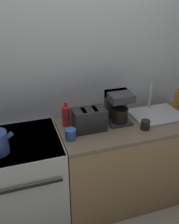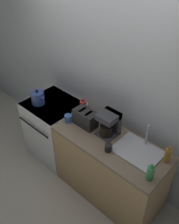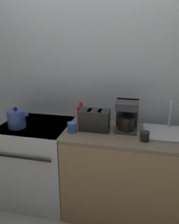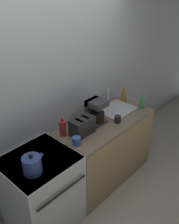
{
  "view_description": "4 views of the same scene",
  "coord_description": "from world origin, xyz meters",
  "px_view_note": "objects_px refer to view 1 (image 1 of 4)",
  "views": [
    {
      "loc": [
        -0.53,
        -1.54,
        2.1
      ],
      "look_at": [
        0.08,
        0.35,
        1.09
      ],
      "focal_mm": 40.0,
      "sensor_mm": 36.0,
      "label": 1
    },
    {
      "loc": [
        1.71,
        -1.37,
        2.93
      ],
      "look_at": [
        0.09,
        0.37,
        1.1
      ],
      "focal_mm": 40.0,
      "sensor_mm": 36.0,
      "label": 2
    },
    {
      "loc": [
        0.47,
        -1.66,
        1.8
      ],
      "look_at": [
        0.02,
        0.32,
        1.11
      ],
      "focal_mm": 35.0,
      "sensor_mm": 36.0,
      "label": 3
    },
    {
      "loc": [
        -1.67,
        -1.39,
        2.58
      ],
      "look_at": [
        0.23,
        0.36,
        1.14
      ],
      "focal_mm": 40.0,
      "sensor_mm": 36.0,
      "label": 4
    }
  ],
  "objects_px": {
    "bottle_amber": "(177,100)",
    "coffee_maker": "(118,106)",
    "stove": "(23,182)",
    "cup_black": "(145,125)",
    "bottle_red": "(66,116)",
    "toaster": "(89,120)",
    "cup_blue": "(71,134)"
  },
  "relations": [
    {
      "from": "bottle_red",
      "to": "cup_blue",
      "type": "xyz_separation_m",
      "value": [
        -0.02,
        -0.25,
        -0.05
      ]
    },
    {
      "from": "coffee_maker",
      "to": "cup_black",
      "type": "relative_size",
      "value": 3.43
    },
    {
      "from": "bottle_red",
      "to": "cup_black",
      "type": "xyz_separation_m",
      "value": [
        0.66,
        -0.29,
        -0.06
      ]
    },
    {
      "from": "cup_blue",
      "to": "coffee_maker",
      "type": "bearing_deg",
      "value": 18.92
    },
    {
      "from": "stove",
      "to": "bottle_amber",
      "type": "bearing_deg",
      "value": 4.71
    },
    {
      "from": "cup_black",
      "to": "bottle_amber",
      "type": "bearing_deg",
      "value": 28.7
    },
    {
      "from": "stove",
      "to": "cup_black",
      "type": "bearing_deg",
      "value": -7.98
    },
    {
      "from": "coffee_maker",
      "to": "toaster",
      "type": "bearing_deg",
      "value": -167.07
    },
    {
      "from": "stove",
      "to": "cup_black",
      "type": "xyz_separation_m",
      "value": [
        1.13,
        -0.16,
        0.49
      ]
    },
    {
      "from": "bottle_amber",
      "to": "cup_black",
      "type": "xyz_separation_m",
      "value": [
        -0.54,
        -0.3,
        -0.05
      ]
    },
    {
      "from": "bottle_red",
      "to": "cup_black",
      "type": "bearing_deg",
      "value": -23.69
    },
    {
      "from": "stove",
      "to": "cup_blue",
      "type": "height_order",
      "value": "cup_blue"
    },
    {
      "from": "toaster",
      "to": "bottle_red",
      "type": "distance_m",
      "value": 0.23
    },
    {
      "from": "bottle_amber",
      "to": "cup_black",
      "type": "relative_size",
      "value": 2.45
    },
    {
      "from": "bottle_amber",
      "to": "cup_blue",
      "type": "xyz_separation_m",
      "value": [
        -1.23,
        -0.25,
        -0.04
      ]
    },
    {
      "from": "coffee_maker",
      "to": "bottle_amber",
      "type": "bearing_deg",
      "value": 6.0
    },
    {
      "from": "stove",
      "to": "bottle_red",
      "type": "xyz_separation_m",
      "value": [
        0.47,
        0.13,
        0.55
      ]
    },
    {
      "from": "coffee_maker",
      "to": "cup_blue",
      "type": "xyz_separation_m",
      "value": [
        -0.51,
        -0.18,
        -0.11
      ]
    },
    {
      "from": "cup_black",
      "to": "coffee_maker",
      "type": "bearing_deg",
      "value": 128.62
    },
    {
      "from": "bottle_amber",
      "to": "cup_black",
      "type": "height_order",
      "value": "bottle_amber"
    },
    {
      "from": "toaster",
      "to": "coffee_maker",
      "type": "distance_m",
      "value": 0.32
    },
    {
      "from": "coffee_maker",
      "to": "bottle_red",
      "type": "bearing_deg",
      "value": 171.79
    },
    {
      "from": "toaster",
      "to": "bottle_amber",
      "type": "xyz_separation_m",
      "value": [
        1.03,
        0.15,
        -0.01
      ]
    },
    {
      "from": "stove",
      "to": "bottle_amber",
      "type": "height_order",
      "value": "bottle_amber"
    },
    {
      "from": "toaster",
      "to": "cup_black",
      "type": "xyz_separation_m",
      "value": [
        0.49,
        -0.15,
        -0.06
      ]
    },
    {
      "from": "bottle_amber",
      "to": "toaster",
      "type": "bearing_deg",
      "value": -171.88
    },
    {
      "from": "stove",
      "to": "cup_blue",
      "type": "relative_size",
      "value": 9.58
    },
    {
      "from": "cup_black",
      "to": "cup_blue",
      "type": "xyz_separation_m",
      "value": [
        -0.69,
        0.05,
        0.0
      ]
    },
    {
      "from": "stove",
      "to": "cup_black",
      "type": "relative_size",
      "value": 10.53
    },
    {
      "from": "bottle_amber",
      "to": "cup_black",
      "type": "distance_m",
      "value": 0.62
    },
    {
      "from": "bottle_amber",
      "to": "coffee_maker",
      "type": "bearing_deg",
      "value": -174.0
    },
    {
      "from": "coffee_maker",
      "to": "cup_blue",
      "type": "distance_m",
      "value": 0.55
    }
  ]
}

